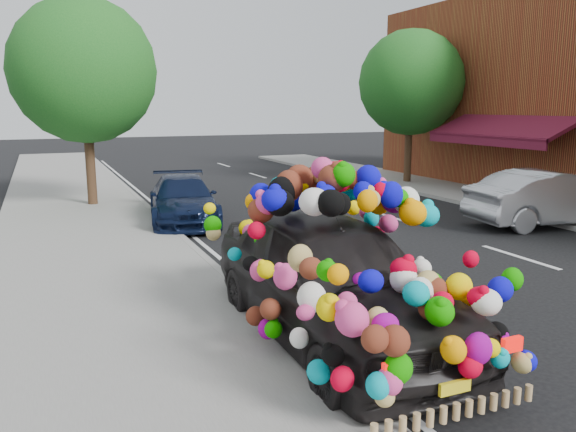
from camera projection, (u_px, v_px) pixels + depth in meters
name	position (u px, v px, depth m)	size (l,w,h in m)	color
ground	(367.00, 279.00, 9.97)	(100.00, 100.00, 0.00)	black
sidewalk	(117.00, 310.00, 8.25)	(4.00, 60.00, 0.12)	gray
kerb	(242.00, 293.00, 9.02)	(0.15, 60.00, 0.13)	gray
footpath_far	(559.00, 212.00, 15.90)	(3.00, 40.00, 0.12)	gray
lane_markings	(519.00, 257.00, 11.39)	(6.00, 50.00, 0.01)	silver
tree_near_sidewalk	(84.00, 71.00, 16.22)	(4.20, 4.20, 6.13)	#332114
tree_far_b	(411.00, 83.00, 21.37)	(4.00, 4.00, 5.90)	#332114
plush_art_car	(333.00, 250.00, 7.22)	(2.39, 5.08, 2.30)	black
navy_sedan	(183.00, 199.00, 14.77)	(1.69, 4.15, 1.20)	black
silver_hatchback	(551.00, 198.00, 14.29)	(1.50, 4.31, 1.42)	#A4A5AB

